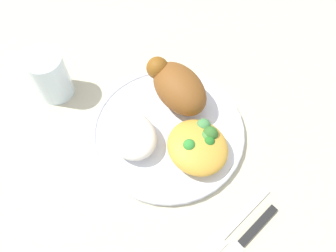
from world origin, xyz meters
TOP-DOWN VIEW (x-y plane):
  - ground_plane at (0.00, 0.00)m, footprint 2.00×2.00m
  - plate at (0.00, 0.00)m, footprint 0.26×0.26m
  - roasted_chicken at (0.04, -0.05)m, footprint 0.13×0.08m
  - rice_pile at (0.02, 0.06)m, footprint 0.10×0.08m
  - mac_cheese_with_broccoli at (-0.06, -0.02)m, footprint 0.10×0.10m
  - fork at (-0.19, 0.01)m, footprint 0.03×0.14m
  - knife at (-0.21, 0.02)m, footprint 0.04×0.19m
  - water_glass at (0.19, 0.12)m, footprint 0.06×0.06m

SIDE VIEW (x-z plane):
  - ground_plane at x=0.00m, z-range 0.00..0.00m
  - fork at x=-0.19m, z-range 0.00..0.01m
  - knife at x=-0.21m, z-range 0.00..0.01m
  - plate at x=0.00m, z-range 0.00..0.01m
  - rice_pile at x=0.02m, z-range 0.01..0.05m
  - mac_cheese_with_broccoli at x=-0.06m, z-range 0.01..0.06m
  - water_glass at x=0.19m, z-range 0.00..0.09m
  - roasted_chicken at x=0.04m, z-range 0.02..0.08m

